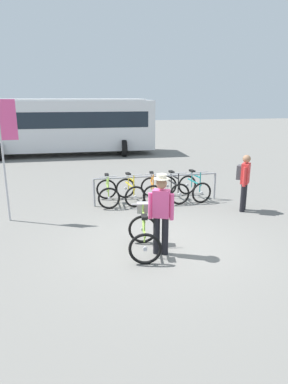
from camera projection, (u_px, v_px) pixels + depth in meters
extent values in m
plane|color=slate|center=(163.00, 245.00, 7.61)|extent=(80.00, 80.00, 0.00)
cylinder|color=#99999E|center=(94.00, 193.00, 10.16)|extent=(0.06, 0.06, 0.85)
cylinder|color=#99999E|center=(215.00, 186.00, 10.92)|extent=(0.06, 0.06, 0.85)
cylinder|color=#99999E|center=(157.00, 176.00, 10.42)|extent=(3.85, 0.05, 0.05)
torus|color=black|center=(106.00, 189.00, 10.92)|extent=(0.66, 0.10, 0.66)
cylinder|color=#B7B7BC|center=(106.00, 189.00, 10.92)|extent=(0.08, 0.06, 0.08)
torus|color=black|center=(109.00, 198.00, 9.96)|extent=(0.66, 0.10, 0.66)
cylinder|color=#B7B7BC|center=(109.00, 198.00, 9.96)|extent=(0.08, 0.06, 0.08)
cube|color=#9ED14C|center=(107.00, 186.00, 10.38)|extent=(0.06, 0.92, 0.04)
cube|color=#9ED14C|center=(107.00, 180.00, 10.27)|extent=(0.05, 0.61, 0.04)
cylinder|color=#9ED14C|center=(107.00, 183.00, 10.54)|extent=(0.03, 0.03, 0.55)
cube|color=black|center=(107.00, 175.00, 10.46)|extent=(0.13, 0.24, 0.06)
cylinder|color=#9ED14C|center=(108.00, 187.00, 9.99)|extent=(0.03, 0.03, 0.63)
cylinder|color=#B7B7BC|center=(108.00, 176.00, 9.90)|extent=(0.52, 0.04, 0.03)
torus|color=black|center=(125.00, 188.00, 11.04)|extent=(0.66, 0.16, 0.66)
cylinder|color=#B7B7BC|center=(125.00, 188.00, 11.04)|extent=(0.09, 0.07, 0.08)
torus|color=black|center=(135.00, 197.00, 10.11)|extent=(0.66, 0.16, 0.66)
cylinder|color=#B7B7BC|center=(135.00, 197.00, 10.11)|extent=(0.09, 0.07, 0.08)
cube|color=yellow|center=(130.00, 185.00, 10.52)|extent=(0.16, 0.91, 0.04)
cube|color=yellow|center=(130.00, 179.00, 10.41)|extent=(0.12, 0.61, 0.04)
cylinder|color=yellow|center=(128.00, 182.00, 10.67)|extent=(0.03, 0.03, 0.55)
cube|color=black|center=(128.00, 174.00, 10.59)|extent=(0.15, 0.25, 0.06)
cylinder|color=yellow|center=(134.00, 185.00, 10.14)|extent=(0.03, 0.03, 0.63)
cylinder|color=#B7B7BC|center=(134.00, 175.00, 10.05)|extent=(0.52, 0.10, 0.03)
torus|color=black|center=(151.00, 187.00, 11.20)|extent=(0.66, 0.16, 0.66)
cylinder|color=#B7B7BC|center=(151.00, 187.00, 11.20)|extent=(0.09, 0.07, 0.08)
torus|color=black|center=(154.00, 196.00, 10.23)|extent=(0.66, 0.16, 0.66)
cylinder|color=#B7B7BC|center=(154.00, 196.00, 10.23)|extent=(0.09, 0.07, 0.08)
cube|color=orange|center=(152.00, 184.00, 10.65)|extent=(0.16, 0.91, 0.04)
cube|color=orange|center=(152.00, 178.00, 10.54)|extent=(0.12, 0.61, 0.04)
cylinder|color=orange|center=(152.00, 181.00, 10.82)|extent=(0.03, 0.03, 0.55)
cube|color=black|center=(152.00, 173.00, 10.74)|extent=(0.15, 0.25, 0.06)
cylinder|color=orange|center=(153.00, 184.00, 10.26)|extent=(0.03, 0.03, 0.63)
cylinder|color=#B7B7BC|center=(153.00, 174.00, 10.17)|extent=(0.52, 0.10, 0.03)
torus|color=black|center=(167.00, 186.00, 11.32)|extent=(0.67, 0.16, 0.66)
cylinder|color=#B7B7BC|center=(167.00, 186.00, 11.32)|extent=(0.09, 0.07, 0.08)
torus|color=black|center=(180.00, 194.00, 10.39)|extent=(0.67, 0.16, 0.66)
cylinder|color=#B7B7BC|center=(180.00, 194.00, 10.39)|extent=(0.09, 0.07, 0.08)
cube|color=black|center=(173.00, 183.00, 10.79)|extent=(0.13, 0.92, 0.04)
cube|color=black|center=(174.00, 176.00, 10.68)|extent=(0.10, 0.61, 0.04)
cylinder|color=black|center=(171.00, 180.00, 10.95)|extent=(0.03, 0.03, 0.55)
cube|color=black|center=(172.00, 172.00, 10.87)|extent=(0.14, 0.25, 0.06)
cylinder|color=black|center=(178.00, 183.00, 10.41)|extent=(0.03, 0.03, 0.63)
cylinder|color=#B7B7BC|center=(179.00, 173.00, 10.33)|extent=(0.52, 0.08, 0.03)
torus|color=black|center=(187.00, 185.00, 11.46)|extent=(0.66, 0.14, 0.66)
cylinder|color=#B7B7BC|center=(187.00, 185.00, 11.46)|extent=(0.09, 0.07, 0.08)
torus|color=black|center=(202.00, 193.00, 10.53)|extent=(0.66, 0.14, 0.66)
cylinder|color=#B7B7BC|center=(202.00, 193.00, 10.53)|extent=(0.09, 0.07, 0.08)
cube|color=teal|center=(194.00, 182.00, 10.93)|extent=(0.15, 0.92, 0.04)
cube|color=teal|center=(195.00, 175.00, 10.82)|extent=(0.11, 0.61, 0.04)
cylinder|color=teal|center=(192.00, 179.00, 11.08)|extent=(0.03, 0.03, 0.55)
cube|color=black|center=(192.00, 171.00, 11.01)|extent=(0.15, 0.25, 0.06)
cylinder|color=teal|center=(200.00, 182.00, 10.55)|extent=(0.03, 0.03, 0.63)
cylinder|color=#B7B7BC|center=(201.00, 172.00, 10.47)|extent=(0.52, 0.09, 0.03)
torus|color=black|center=(145.00, 249.00, 6.66)|extent=(0.66, 0.16, 0.66)
cylinder|color=#B7B7BC|center=(145.00, 249.00, 6.66)|extent=(0.09, 0.07, 0.08)
torus|color=black|center=(143.00, 229.00, 7.64)|extent=(0.66, 0.16, 0.66)
cylinder|color=#B7B7BC|center=(143.00, 229.00, 7.64)|extent=(0.09, 0.07, 0.08)
cube|color=#9ED14C|center=(144.00, 228.00, 7.09)|extent=(0.18, 0.91, 0.04)
cube|color=#9ED14C|center=(144.00, 217.00, 7.07)|extent=(0.13, 0.61, 0.04)
cylinder|color=#9ED14C|center=(144.00, 230.00, 6.90)|extent=(0.03, 0.03, 0.55)
cube|color=black|center=(144.00, 217.00, 6.82)|extent=(0.16, 0.26, 0.06)
cylinder|color=#9ED14C|center=(143.00, 218.00, 7.43)|extent=(0.03, 0.03, 0.63)
cylinder|color=#B7B7BC|center=(143.00, 204.00, 7.35)|extent=(0.52, 0.11, 0.03)
cube|color=gray|center=(143.00, 207.00, 7.52)|extent=(0.29, 0.24, 0.22)
cylinder|color=black|center=(165.00, 236.00, 7.08)|extent=(0.14, 0.14, 0.82)
cylinder|color=black|center=(157.00, 235.00, 7.11)|extent=(0.14, 0.14, 0.82)
cube|color=#E54C8C|center=(161.00, 204.00, 6.90)|extent=(0.39, 0.32, 0.58)
cylinder|color=#E54C8C|center=(172.00, 207.00, 6.86)|extent=(0.09, 0.09, 0.55)
cylinder|color=#E54C8C|center=(150.00, 206.00, 6.94)|extent=(0.09, 0.09, 0.55)
sphere|color=#9E7051|center=(162.00, 184.00, 6.79)|extent=(0.22, 0.22, 0.22)
cylinder|color=beige|center=(162.00, 179.00, 6.76)|extent=(0.32, 0.32, 0.02)
cylinder|color=beige|center=(162.00, 176.00, 6.75)|extent=(0.20, 0.20, 0.09)
cylinder|color=black|center=(244.00, 196.00, 9.87)|extent=(0.14, 0.14, 0.82)
cylinder|color=black|center=(243.00, 198.00, 9.71)|extent=(0.14, 0.14, 0.82)
cube|color=red|center=(245.00, 173.00, 9.60)|extent=(0.37, 0.39, 0.58)
cylinder|color=red|center=(247.00, 174.00, 9.79)|extent=(0.09, 0.09, 0.55)
cylinder|color=red|center=(245.00, 177.00, 9.41)|extent=(0.09, 0.09, 0.55)
sphere|color=#9E7051|center=(247.00, 159.00, 9.48)|extent=(0.22, 0.22, 0.22)
cube|color=#3F3F44|center=(240.00, 172.00, 9.66)|extent=(0.27, 0.29, 0.40)
cube|color=silver|center=(63.00, 125.00, 18.97)|extent=(10.04, 2.67, 2.70)
cube|color=#19232D|center=(63.00, 119.00, 18.88)|extent=(9.24, 2.68, 0.84)
cube|color=silver|center=(62.00, 99.00, 18.59)|extent=(9.04, 2.40, 0.08)
cylinder|color=black|center=(8.00, 145.00, 19.89)|extent=(0.27, 0.90, 0.90)
cylinder|color=black|center=(124.00, 148.00, 18.71)|extent=(0.27, 0.90, 0.90)
cylinder|color=black|center=(119.00, 142.00, 21.07)|extent=(0.27, 0.90, 0.90)
cylinder|color=#B2B2B7|center=(4.00, 162.00, 8.69)|extent=(0.05, 0.05, 3.20)
cube|color=#E54C8C|center=(8.00, 120.00, 8.45)|extent=(0.40, 0.03, 1.00)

